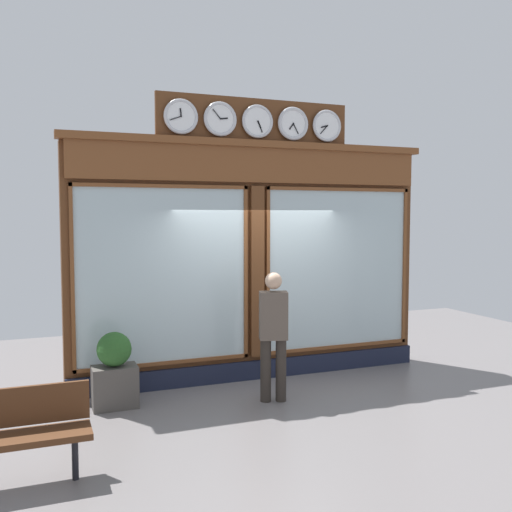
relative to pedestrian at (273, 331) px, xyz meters
name	(u,v)px	position (x,y,z in m)	size (l,w,h in m)	color
ground_plane	(355,451)	(-0.16, 1.76, -0.93)	(14.00, 14.00, 0.00)	slate
shop_facade	(253,257)	(-0.16, -1.16, 0.87)	(5.51, 0.42, 4.10)	#5B3319
pedestrian	(273,331)	(0.00, 0.00, 0.00)	(0.41, 0.32, 1.69)	#312A24
planter_box	(115,387)	(1.96, -0.51, -0.67)	(0.56, 0.36, 0.53)	#4C4742
planter_shrub	(114,349)	(1.96, -0.51, -0.19)	(0.43, 0.43, 0.43)	#285623
street_bench	(9,430)	(3.11, 1.32, -0.41)	(1.40, 0.40, 0.87)	#4C2B16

